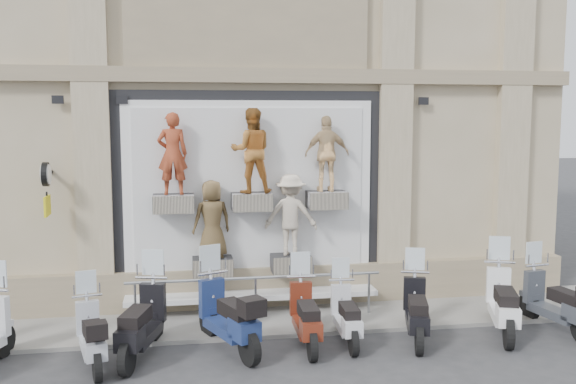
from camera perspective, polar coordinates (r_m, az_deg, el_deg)
name	(u,v)px	position (r m, az deg, el deg)	size (l,w,h in m)	color
ground	(270,361)	(11.01, -1.59, -14.76)	(90.00, 90.00, 0.00)	#313134
sidewalk	(255,319)	(12.96, -2.93, -11.20)	(16.00, 2.20, 0.08)	gray
building	(232,40)	(17.30, -5.04, 13.29)	(14.00, 8.60, 12.00)	tan
shop_vitrine	(254,198)	(13.08, -3.01, -0.51)	(5.60, 0.89, 4.30)	black
guard_rail	(256,300)	(12.74, -2.89, -9.53)	(5.06, 0.10, 0.93)	#9EA0A5
clock_sign_bracket	(46,182)	(12.90, -20.68, 0.84)	(0.10, 0.80, 1.02)	black
scooter_c	(91,323)	(10.99, -17.10, -11.07)	(0.52, 1.80, 1.46)	#A9ACB7
scooter_d	(141,308)	(11.13, -12.90, -10.04)	(0.61, 2.10, 1.71)	black
scooter_e	(228,302)	(11.20, -5.39, -9.69)	(0.63, 2.14, 1.74)	navy
scooter_f	(306,303)	(11.39, 1.59, -9.86)	(0.56, 1.92, 1.56)	#581C0F
scooter_g	(346,304)	(11.62, 5.22, -9.89)	(0.51, 1.76, 1.43)	#B7B8BE
scooter_h	(417,298)	(11.89, 11.38, -9.23)	(0.57, 1.94, 1.58)	black
scooter_i	(503,289)	(12.60, 18.61, -8.19)	(0.62, 2.12, 1.72)	silver
scooter_j	(556,290)	(13.13, 22.74, -8.04)	(0.57, 1.97, 1.60)	#30333A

